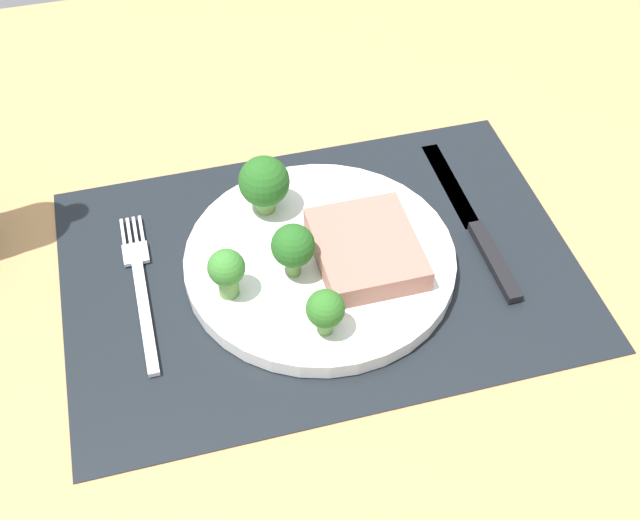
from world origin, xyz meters
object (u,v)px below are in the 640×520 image
plate (320,260)px  steak (366,249)px  knife (477,229)px  fork (141,288)px

plate → steak: steak is taller
steak → plate: bearing=160.7°
plate → knife: size_ratio=1.10×
plate → fork: 16.76cm
steak → knife: (12.05, 1.94, -2.46)cm
plate → steak: bearing=-19.3°
plate → knife: bearing=1.9°
fork → knife: (32.76, -0.89, 0.05)cm
knife → steak: bearing=-174.3°
plate → fork: (-16.69, 1.42, -0.55)cm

